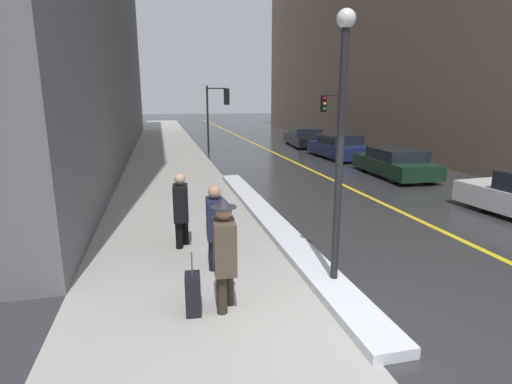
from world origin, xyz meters
The scene contains 14 objects.
ground_plane centered at (0.00, 0.00, 0.00)m, with size 160.00×160.00×0.00m, color #2D2D30.
sidewalk_slab centered at (-2.00, 15.00, 0.01)m, with size 4.00×80.00×0.01m.
road_centre_stripe centered at (4.00, 15.00, 0.00)m, with size 0.16×80.00×0.00m.
snow_bank_curb centered at (0.19, 5.01, 0.08)m, with size 0.63×11.47×0.15m.
lamp_post centered at (0.29, 1.32, 2.63)m, with size 0.28×0.28×4.33m.
traffic_light_near centered at (0.95, 18.51, 2.73)m, with size 1.31×0.32×3.77m.
traffic_light_far centered at (7.09, 17.22, 2.43)m, with size 1.31×0.43×3.38m.
pedestrian_in_fedora centered at (-1.59, 1.00, 0.94)m, with size 0.37×0.55×1.73m.
pedestrian_with_shoulder_bag centered at (-1.52, 2.52, 0.87)m, with size 0.33×0.73×1.57m.
pedestrian_trailing centered at (-2.06, 3.79, 0.87)m, with size 0.33×0.73×1.58m.
parked_car_dark_green centered at (6.73, 9.77, 0.54)m, with size 1.94×4.22×1.13m.
parked_car_navy centered at (6.69, 14.96, 0.60)m, with size 1.91×4.25×1.27m.
parked_car_black centered at (6.88, 20.60, 0.57)m, with size 2.30×4.73×1.19m.
rolling_suitcase centered at (-2.06, 1.00, 0.30)m, with size 0.24×0.37×0.95m.
Camera 1 is at (-2.41, -4.37, 3.07)m, focal length 28.00 mm.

